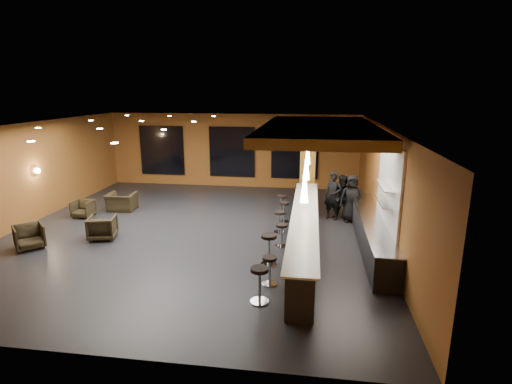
# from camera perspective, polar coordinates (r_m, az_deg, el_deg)

# --- Properties ---
(floor) EXTENTS (12.00, 13.00, 0.10)m
(floor) POSITION_cam_1_polar(r_m,az_deg,el_deg) (13.60, -8.71, -5.74)
(floor) COLOR black
(floor) RESTS_ON ground
(ceiling) EXTENTS (12.00, 13.00, 0.10)m
(ceiling) POSITION_cam_1_polar(r_m,az_deg,el_deg) (12.82, -9.33, 9.54)
(ceiling) COLOR black
(wall_back) EXTENTS (12.00, 0.10, 3.50)m
(wall_back) POSITION_cam_1_polar(r_m,az_deg,el_deg) (19.35, -3.39, 5.94)
(wall_back) COLOR brown
(wall_back) RESTS_ON floor
(wall_front) EXTENTS (12.00, 0.10, 3.50)m
(wall_front) POSITION_cam_1_polar(r_m,az_deg,el_deg) (7.38, -24.02, -9.66)
(wall_front) COLOR brown
(wall_front) RESTS_ON floor
(wall_left) EXTENTS (0.10, 13.00, 3.50)m
(wall_left) POSITION_cam_1_polar(r_m,az_deg,el_deg) (15.94, -30.33, 2.13)
(wall_left) COLOR brown
(wall_left) RESTS_ON floor
(wall_right) EXTENTS (0.10, 13.00, 3.50)m
(wall_right) POSITION_cam_1_polar(r_m,az_deg,el_deg) (12.74, 18.02, 0.77)
(wall_right) COLOR brown
(wall_right) RESTS_ON floor
(wood_soffit) EXTENTS (3.60, 8.00, 0.28)m
(wood_soffit) POSITION_cam_1_polar(r_m,az_deg,el_deg) (13.27, 9.00, 8.88)
(wood_soffit) COLOR #BA8136
(wood_soffit) RESTS_ON ceiling
(window_left) EXTENTS (2.20, 0.06, 2.40)m
(window_left) POSITION_cam_1_polar(r_m,az_deg,el_deg) (20.23, -13.27, 5.81)
(window_left) COLOR black
(window_left) RESTS_ON wall_back
(window_center) EXTENTS (2.20, 0.06, 2.40)m
(window_center) POSITION_cam_1_polar(r_m,az_deg,el_deg) (19.25, -3.45, 5.74)
(window_center) COLOR black
(window_center) RESTS_ON wall_back
(window_right) EXTENTS (2.20, 0.06, 2.40)m
(window_right) POSITION_cam_1_polar(r_m,az_deg,el_deg) (18.89, 5.55, 5.54)
(window_right) COLOR black
(window_right) RESTS_ON wall_back
(tile_backsplash) EXTENTS (0.06, 3.20, 2.40)m
(tile_backsplash) POSITION_cam_1_polar(r_m,az_deg,el_deg) (11.71, 18.49, 0.83)
(tile_backsplash) COLOR white
(tile_backsplash) RESTS_ON wall_right
(bar_counter) EXTENTS (0.60, 8.00, 1.00)m
(bar_counter) POSITION_cam_1_polar(r_m,az_deg,el_deg) (11.94, 6.89, -5.79)
(bar_counter) COLOR black
(bar_counter) RESTS_ON floor
(bar_top) EXTENTS (0.78, 8.10, 0.05)m
(bar_top) POSITION_cam_1_polar(r_m,az_deg,el_deg) (11.77, 6.97, -3.39)
(bar_top) COLOR silver
(bar_top) RESTS_ON bar_counter
(prep_counter) EXTENTS (0.70, 6.00, 0.86)m
(prep_counter) POSITION_cam_1_polar(r_m,az_deg,el_deg) (12.57, 16.13, -5.56)
(prep_counter) COLOR black
(prep_counter) RESTS_ON floor
(prep_top) EXTENTS (0.72, 6.00, 0.03)m
(prep_top) POSITION_cam_1_polar(r_m,az_deg,el_deg) (12.42, 16.27, -3.58)
(prep_top) COLOR silver
(prep_top) RESTS_ON prep_counter
(wall_shelf_lower) EXTENTS (0.30, 1.50, 0.03)m
(wall_shelf_lower) POSITION_cam_1_polar(r_m,az_deg,el_deg) (11.59, 17.82, -1.30)
(wall_shelf_lower) COLOR silver
(wall_shelf_lower) RESTS_ON wall_right
(wall_shelf_upper) EXTENTS (0.30, 1.50, 0.03)m
(wall_shelf_upper) POSITION_cam_1_polar(r_m,az_deg,el_deg) (11.48, 17.99, 0.86)
(wall_shelf_upper) COLOR silver
(wall_shelf_upper) RESTS_ON wall_right
(column) EXTENTS (0.60, 0.60, 3.50)m
(column) POSITION_cam_1_polar(r_m,az_deg,el_deg) (16.06, 7.41, 4.09)
(column) COLOR olive
(column) RESTS_ON floor
(wall_sconce) EXTENTS (0.22, 0.22, 0.22)m
(wall_sconce) POSITION_cam_1_polar(r_m,az_deg,el_deg) (16.21, -28.81, 2.68)
(wall_sconce) COLOR #FFE5B2
(wall_sconce) RESTS_ON wall_left
(pendant_0) EXTENTS (0.20, 0.20, 0.70)m
(pendant_0) POSITION_cam_1_polar(r_m,az_deg,el_deg) (9.48, 6.94, 0.56)
(pendant_0) COLOR white
(pendant_0) RESTS_ON wood_soffit
(pendant_1) EXTENTS (0.20, 0.20, 0.70)m
(pendant_1) POSITION_cam_1_polar(r_m,az_deg,el_deg) (11.92, 7.21, 3.42)
(pendant_1) COLOR white
(pendant_1) RESTS_ON wood_soffit
(pendant_2) EXTENTS (0.20, 0.20, 0.70)m
(pendant_2) POSITION_cam_1_polar(r_m,az_deg,el_deg) (14.38, 7.39, 5.31)
(pendant_2) COLOR white
(pendant_2) RESTS_ON wood_soffit
(staff_a) EXTENTS (0.76, 0.64, 1.77)m
(staff_a) POSITION_cam_1_polar(r_m,az_deg,el_deg) (14.65, 10.94, -0.53)
(staff_a) COLOR black
(staff_a) RESTS_ON floor
(staff_b) EXTENTS (0.99, 0.90, 1.64)m
(staff_b) POSITION_cam_1_polar(r_m,az_deg,el_deg) (14.71, 12.35, -0.79)
(staff_b) COLOR black
(staff_b) RESTS_ON floor
(staff_c) EXTENTS (0.84, 0.56, 1.70)m
(staff_c) POSITION_cam_1_polar(r_m,az_deg,el_deg) (14.57, 13.49, -0.90)
(staff_c) COLOR black
(staff_c) RESTS_ON floor
(armchair_a) EXTENTS (1.11, 1.11, 0.72)m
(armchair_a) POSITION_cam_1_polar(r_m,az_deg,el_deg) (13.70, -29.66, -5.58)
(armchair_a) COLOR black
(armchair_a) RESTS_ON floor
(armchair_b) EXTENTS (0.98, 0.99, 0.75)m
(armchair_b) POSITION_cam_1_polar(r_m,az_deg,el_deg) (13.56, -21.08, -4.75)
(armchair_b) COLOR black
(armchair_b) RESTS_ON floor
(armchair_c) EXTENTS (0.70, 0.72, 0.63)m
(armchair_c) POSITION_cam_1_polar(r_m,az_deg,el_deg) (16.13, -23.46, -2.21)
(armchair_c) COLOR black
(armchair_c) RESTS_ON floor
(armchair_d) EXTENTS (1.09, 0.96, 0.68)m
(armchair_d) POSITION_cam_1_polar(r_m,az_deg,el_deg) (16.47, -18.64, -1.34)
(armchair_d) COLOR black
(armchair_d) RESTS_ON floor
(bar_stool_0) EXTENTS (0.42, 0.42, 0.83)m
(bar_stool_0) POSITION_cam_1_polar(r_m,az_deg,el_deg) (8.99, 0.51, -12.50)
(bar_stool_0) COLOR silver
(bar_stool_0) RESTS_ON floor
(bar_stool_1) EXTENTS (0.37, 0.37, 0.73)m
(bar_stool_1) POSITION_cam_1_polar(r_m,az_deg,el_deg) (9.77, 1.95, -10.64)
(bar_stool_1) COLOR silver
(bar_stool_1) RESTS_ON floor
(bar_stool_2) EXTENTS (0.44, 0.44, 0.86)m
(bar_stool_2) POSITION_cam_1_polar(r_m,az_deg,el_deg) (10.77, 1.84, -7.67)
(bar_stool_2) COLOR silver
(bar_stool_2) RESTS_ON floor
(bar_stool_3) EXTENTS (0.36, 0.36, 0.72)m
(bar_stool_3) POSITION_cam_1_polar(r_m,az_deg,el_deg) (12.02, 3.66, -5.78)
(bar_stool_3) COLOR silver
(bar_stool_3) RESTS_ON floor
(bar_stool_4) EXTENTS (0.37, 0.37, 0.72)m
(bar_stool_4) POSITION_cam_1_polar(r_m,az_deg,el_deg) (13.18, 3.34, -3.90)
(bar_stool_4) COLOR silver
(bar_stool_4) RESTS_ON floor
(bar_stool_5) EXTENTS (0.37, 0.37, 0.74)m
(bar_stool_5) POSITION_cam_1_polar(r_m,az_deg,el_deg) (14.23, 4.04, -2.48)
(bar_stool_5) COLOR silver
(bar_stool_5) RESTS_ON floor
(bar_stool_6) EXTENTS (0.38, 0.38, 0.74)m
(bar_stool_6) POSITION_cam_1_polar(r_m,az_deg,el_deg) (15.08, 3.64, -1.48)
(bar_stool_6) COLOR silver
(bar_stool_6) RESTS_ON floor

